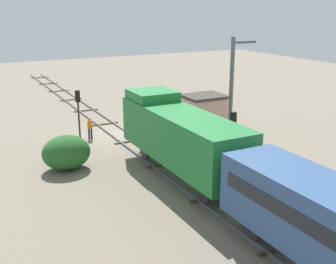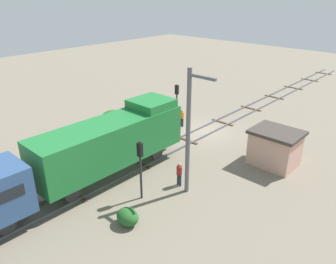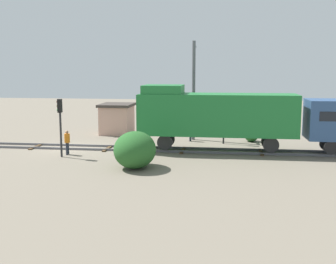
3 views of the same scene
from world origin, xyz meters
name	(u,v)px [view 1 (image 1 of 3)]	position (x,y,z in m)	size (l,w,h in m)	color
ground_plane	(116,133)	(0.00, 0.00, 0.00)	(100.75, 100.75, 0.00)	#756B5B
railway_track	(116,132)	(0.00, 0.00, 0.07)	(2.40, 67.17, 0.16)	#595960
locomotive	(179,134)	(0.00, 10.65, 2.77)	(2.90, 11.60, 4.60)	#1E7233
traffic_signal_near	(78,106)	(3.20, 0.47, 2.74)	(0.32, 0.34, 3.92)	#262628
traffic_signal_mid	(233,130)	(-3.40, 11.31, 2.70)	(0.32, 0.34, 3.87)	#262628
worker_near_track	(90,127)	(2.40, 0.59, 1.00)	(0.38, 0.38, 1.70)	#262B38
worker_by_signal	(218,143)	(-4.20, 8.62, 1.00)	(0.38, 0.38, 1.70)	#262B38
catenary_mast	(232,95)	(-5.06, 8.79, 4.33)	(1.94, 0.28, 8.17)	#595960
relay_hut	(204,110)	(-7.50, 1.58, 1.39)	(3.50, 2.90, 2.74)	#D19E8C
bush_mid	(271,172)	(-4.69, 13.59, 0.50)	(1.36, 1.12, 0.99)	#235A26
bush_far	(66,152)	(5.69, 6.09, 1.12)	(3.07, 2.51, 2.23)	#265C26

